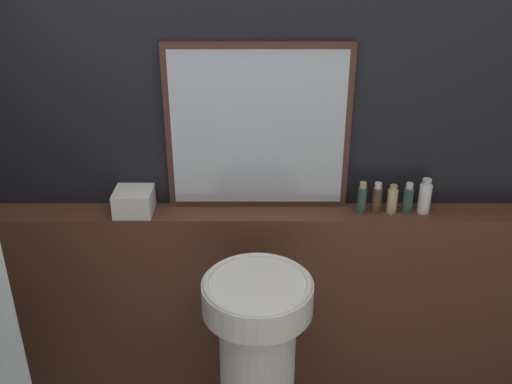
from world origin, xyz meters
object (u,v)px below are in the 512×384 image
Objects in this scene: conditioner_bottle at (375,199)px; pedestal_sink at (256,363)px; towel_stack at (133,201)px; lotion_bottle at (391,200)px; shampoo_bottle at (361,198)px; body_wash_bottle at (406,199)px; hand_soap_bottle at (423,197)px; mirror at (257,129)px.

pedestal_sink is at bearing -141.02° from conditioner_bottle.
conditioner_bottle is at bearing 0.00° from towel_stack.
towel_stack is at bearing 180.00° from lotion_bottle.
shampoo_bottle is 1.02× the size of conditioner_bottle.
shampoo_bottle is (0.44, 0.41, 0.53)m from pedestal_sink.
hand_soap_bottle is at bearing 0.00° from body_wash_bottle.
body_wash_bottle reaches higher than towel_stack.
pedestal_sink is at bearing -90.31° from mirror.
mirror is at bearing 6.85° from towel_stack.
hand_soap_bottle reaches higher than body_wash_bottle.
mirror reaches higher than pedestal_sink.
hand_soap_bottle is at bearing 0.00° from towel_stack.
mirror reaches higher than hand_soap_bottle.
hand_soap_bottle is at bearing 0.00° from lotion_bottle.
body_wash_bottle reaches higher than pedestal_sink.
shampoo_bottle is at bearing -8.16° from mirror.
pedestal_sink is at bearing -147.28° from body_wash_bottle.
pedestal_sink is 0.98m from hand_soap_bottle.
shampoo_bottle reaches higher than body_wash_bottle.
mirror is at bearing 173.67° from lotion_bottle.
mirror is at bearing 174.89° from hand_soap_bottle.
shampoo_bottle is 0.06m from conditioner_bottle.
conditioner_bottle is at bearing 180.00° from lotion_bottle.
body_wash_bottle is at bearing 180.00° from hand_soap_bottle.
mirror is 5.47× the size of shampoo_bottle.
shampoo_bottle is 1.10× the size of lotion_bottle.
shampoo_bottle is at bearing 180.00° from lotion_bottle.
hand_soap_bottle is (1.24, 0.00, 0.02)m from towel_stack.
hand_soap_bottle is (0.07, 0.00, 0.01)m from body_wash_bottle.
towel_stack is 1.16m from body_wash_bottle.
conditioner_bottle is 0.07m from lotion_bottle.
body_wash_bottle reaches higher than lotion_bottle.
conditioner_bottle reaches higher than lotion_bottle.
towel_stack is at bearing -180.00° from conditioner_bottle.
pedestal_sink is 6.58× the size of body_wash_bottle.
mirror is 4.77× the size of towel_stack.
towel_stack is at bearing -173.15° from mirror.
towel_stack is at bearing 180.00° from hand_soap_bottle.
shampoo_bottle is at bearing -180.00° from conditioner_bottle.
pedestal_sink is 6.50× the size of conditioner_bottle.
body_wash_bottle is at bearing 0.00° from towel_stack.
body_wash_bottle is at bearing 0.00° from lotion_bottle.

